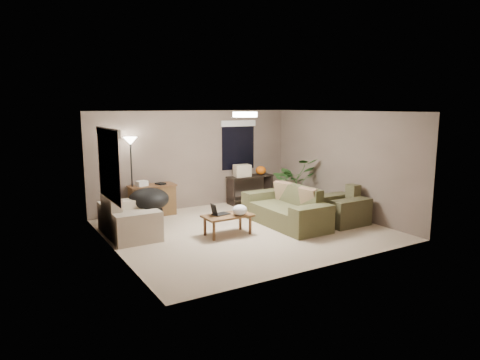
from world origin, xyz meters
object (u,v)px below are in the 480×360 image
papasan_chair (149,203)px  houseplant (293,188)px  cat_scratching_post (329,208)px  desk (152,200)px  loveseat (127,221)px  coffee_table (228,218)px  floor_lamp (131,151)px  main_sofa (286,211)px  armchair (341,210)px  console_table (250,187)px

papasan_chair → houseplant: houseplant is taller
cat_scratching_post → houseplant: bearing=95.9°
desk → loveseat: bearing=-127.5°
desk → cat_scratching_post: (3.56, -2.30, -0.16)m
desk → cat_scratching_post: 4.24m
coffee_table → cat_scratching_post: size_ratio=2.00×
loveseat → coffee_table: bearing=-29.9°
loveseat → floor_lamp: bearing=68.5°
loveseat → coffee_table: size_ratio=1.60×
coffee_table → main_sofa: bearing=1.4°
papasan_chair → desk: bearing=64.5°
armchair → houseplant: (-0.00, 1.78, 0.21)m
houseplant → cat_scratching_post: (0.13, -1.26, -0.29)m
loveseat → armchair: 4.68m
loveseat → console_table: (3.74, 1.26, 0.14)m
papasan_chair → floor_lamp: 1.31m
loveseat → desk: size_ratio=1.45×
armchair → houseplant: 1.79m
armchair → cat_scratching_post: armchair is taller
houseplant → coffee_table: bearing=-154.4°
papasan_chair → cat_scratching_post: papasan_chair is taller
armchair → papasan_chair: size_ratio=1.07×
desk → papasan_chair: size_ratio=1.18×
console_table → papasan_chair: size_ratio=1.39×
floor_lamp → houseplant: (3.90, -1.07, -1.09)m
main_sofa → floor_lamp: (-2.78, 2.30, 1.30)m
main_sofa → coffee_table: size_ratio=2.20×
desk → armchair: bearing=-39.5°
armchair → floor_lamp: (-3.90, 2.85, 1.30)m
main_sofa → armchair: 1.25m
armchair → floor_lamp: floor_lamp is taller
main_sofa → console_table: size_ratio=1.69×
floor_lamp → loveseat: bearing=-111.5°
floor_lamp → cat_scratching_post: size_ratio=3.82×
papasan_chair → coffee_table: bearing=-57.6°
desk → console_table: (2.76, -0.03, 0.06)m
cat_scratching_post → coffee_table: bearing=-179.9°
armchair → houseplant: bearing=90.0°
coffee_table → desk: (-0.79, 2.31, 0.02)m
main_sofa → coffee_table: main_sofa is taller
coffee_table → desk: size_ratio=0.91×
loveseat → coffee_table: loveseat is taller
loveseat → desk: 1.62m
loveseat → armchair: size_ratio=1.60×
console_table → houseplant: 1.22m
floor_lamp → coffee_table: bearing=-61.7°
main_sofa → armchair: same height
cat_scratching_post → papasan_chair: bearing=156.2°
floor_lamp → houseplant: size_ratio=1.47×
main_sofa → console_table: bearing=78.8°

